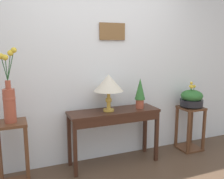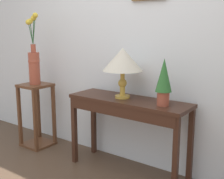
# 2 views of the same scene
# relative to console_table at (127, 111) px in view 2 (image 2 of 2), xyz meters

# --- Properties ---
(back_wall_with_art) EXTENTS (9.00, 0.13, 2.80)m
(back_wall_with_art) POSITION_rel_console_table_xyz_m (-0.15, 0.30, 0.77)
(back_wall_with_art) COLOR silver
(back_wall_with_art) RESTS_ON ground
(console_table) EXTENTS (1.21, 0.38, 0.75)m
(console_table) POSITION_rel_console_table_xyz_m (0.00, 0.00, 0.00)
(console_table) COLOR #381E14
(console_table) RESTS_ON ground
(table_lamp) EXTENTS (0.38, 0.38, 0.48)m
(table_lamp) POSITION_rel_console_table_xyz_m (-0.07, 0.02, 0.47)
(table_lamp) COLOR gold
(table_lamp) RESTS_ON console_table
(potted_plant_on_console) EXTENTS (0.14, 0.14, 0.41)m
(potted_plant_on_console) POSITION_rel_console_table_xyz_m (0.37, -0.00, 0.34)
(potted_plant_on_console) COLOR #9E4733
(potted_plant_on_console) RESTS_ON console_table
(pedestal_stand_left) EXTENTS (0.33, 0.33, 0.76)m
(pedestal_stand_left) POSITION_rel_console_table_xyz_m (-1.26, -0.06, -0.25)
(pedestal_stand_left) COLOR #56331E
(pedestal_stand_left) RESTS_ON ground
(flower_vase_tall_left) EXTENTS (0.19, 0.14, 0.81)m
(flower_vase_tall_left) POSITION_rel_console_table_xyz_m (-1.26, -0.06, 0.39)
(flower_vase_tall_left) COLOR #9E4733
(flower_vase_tall_left) RESTS_ON pedestal_stand_left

